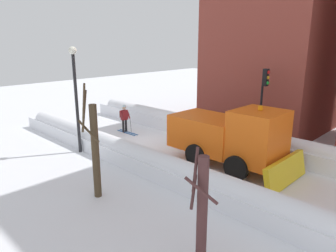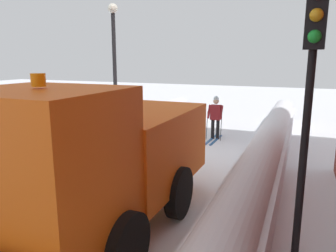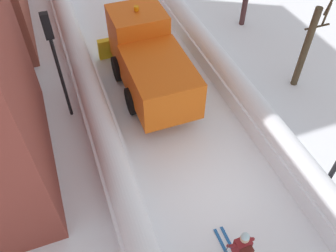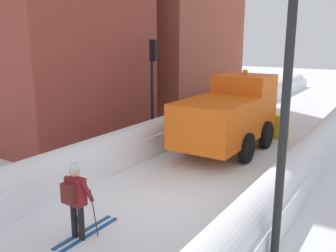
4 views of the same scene
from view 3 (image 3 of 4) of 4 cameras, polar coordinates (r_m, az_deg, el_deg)
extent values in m
plane|color=white|center=(18.66, -6.24, 14.62)|extent=(80.00, 80.00, 0.00)
cube|color=white|center=(18.10, -15.34, 13.61)|extent=(1.10, 36.00, 0.81)
cylinder|color=white|center=(17.90, -15.59, 14.68)|extent=(0.90, 34.20, 0.90)
cube|color=white|center=(19.24, 2.28, 17.15)|extent=(1.10, 36.00, 0.70)
cylinder|color=white|center=(19.07, 2.31, 18.07)|extent=(0.90, 34.20, 0.90)
cube|color=orange|center=(13.33, -1.38, 7.39)|extent=(2.30, 3.40, 1.60)
cube|color=orange|center=(15.23, -4.88, 14.45)|extent=(2.20, 2.00, 2.30)
cube|color=black|center=(15.78, -6.06, 17.73)|extent=(1.85, 0.06, 1.01)
cube|color=yellow|center=(16.98, -5.98, 13.29)|extent=(3.20, 0.46, 1.13)
cylinder|color=orange|center=(14.59, -5.21, 18.67)|extent=(0.20, 0.20, 0.18)
cylinder|color=black|center=(15.47, -8.40, 9.24)|extent=(0.25, 1.10, 1.10)
cylinder|color=black|center=(15.95, -0.26, 11.08)|extent=(0.25, 1.10, 1.10)
cylinder|color=black|center=(13.81, -6.12, 4.07)|extent=(0.25, 1.10, 1.10)
cylinder|color=black|center=(14.34, 2.78, 6.25)|extent=(0.25, 1.10, 1.10)
cube|color=maroon|center=(9.76, 12.02, -18.77)|extent=(0.42, 0.26, 0.62)
sphere|color=tan|center=(9.34, 12.48, -17.57)|extent=(0.24, 0.24, 0.24)
sphere|color=silver|center=(9.25, 12.58, -17.30)|extent=(0.22, 0.22, 0.22)
cylinder|color=maroon|center=(9.68, 10.34, -18.78)|extent=(0.09, 0.33, 0.56)
cylinder|color=maroon|center=(9.85, 13.14, -17.64)|extent=(0.09, 0.33, 0.56)
cylinder|color=#262628|center=(10.21, 9.37, -19.61)|extent=(0.02, 0.19, 1.19)
cylinder|color=#262628|center=(10.40, 12.46, -18.37)|extent=(0.02, 0.19, 1.19)
cylinder|color=black|center=(13.42, -16.95, 7.13)|extent=(0.12, 0.12, 3.43)
cube|color=black|center=(12.35, -19.26, 15.23)|extent=(0.28, 0.24, 0.90)
sphere|color=red|center=(12.33, -19.66, 16.61)|extent=(0.18, 0.18, 0.18)
sphere|color=gold|center=(12.46, -19.33, 15.52)|extent=(0.18, 0.18, 0.18)
sphere|color=green|center=(12.60, -19.02, 14.44)|extent=(0.18, 0.18, 0.18)
cylinder|color=#453624|center=(15.36, 21.60, 11.66)|extent=(0.28, 0.28, 3.58)
cylinder|color=#453624|center=(14.59, 24.51, 16.20)|extent=(0.69, 0.70, 1.39)
cylinder|color=#453624|center=(15.16, 23.19, 14.73)|extent=(0.32, 0.91, 0.75)
cylinder|color=#453624|center=(14.46, 24.90, 17.45)|extent=(0.60, 0.71, 1.19)
camera|label=1|loc=(24.55, 22.73, 34.57)|focal=33.80mm
camera|label=2|loc=(17.18, -20.55, 21.67)|focal=34.29mm
camera|label=4|loc=(10.65, 62.60, -16.46)|focal=39.28mm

